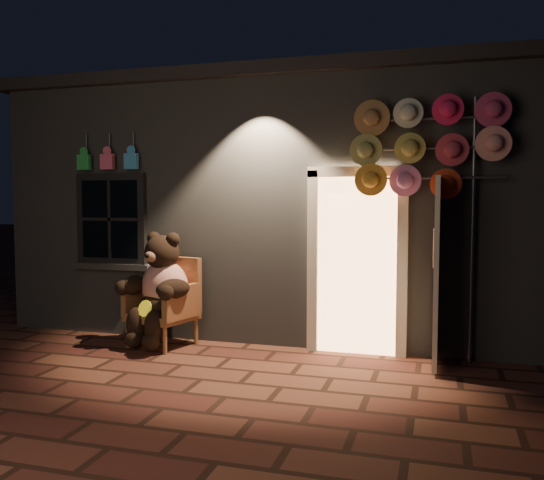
% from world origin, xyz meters
% --- Properties ---
extents(ground, '(60.00, 60.00, 0.00)m').
position_xyz_m(ground, '(0.00, 0.00, 0.00)').
color(ground, brown).
rests_on(ground, ground).
extents(shop_building, '(7.30, 5.95, 3.51)m').
position_xyz_m(shop_building, '(0.00, 3.99, 1.74)').
color(shop_building, slate).
rests_on(shop_building, ground).
extents(wicker_armchair, '(0.88, 0.84, 1.08)m').
position_xyz_m(wicker_armchair, '(-0.98, 1.19, 0.54)').
color(wicker_armchair, olive).
rests_on(wicker_armchair, ground).
extents(teddy_bear, '(0.96, 0.87, 1.37)m').
position_xyz_m(teddy_bear, '(-1.00, 1.06, 0.72)').
color(teddy_bear, red).
rests_on(teddy_bear, ground).
extents(hat_rack, '(1.66, 0.22, 2.93)m').
position_xyz_m(hat_rack, '(2.11, 1.28, 2.37)').
color(hat_rack, '#59595E').
rests_on(hat_rack, ground).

